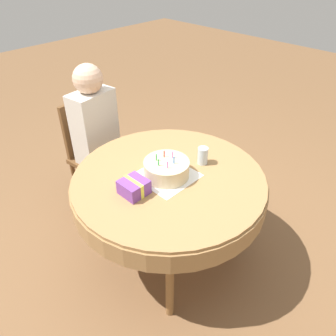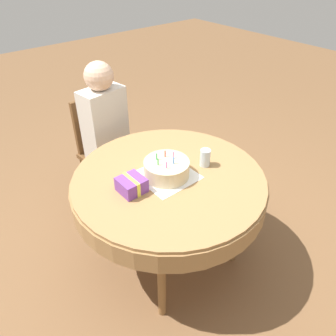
% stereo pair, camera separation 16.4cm
% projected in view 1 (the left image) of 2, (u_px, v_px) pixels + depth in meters
% --- Properties ---
extents(ground_plane, '(12.00, 12.00, 0.00)m').
position_uv_depth(ground_plane, '(169.00, 254.00, 2.44)').
color(ground_plane, brown).
extents(dining_table, '(1.22, 1.22, 0.72)m').
position_uv_depth(dining_table, '(169.00, 187.00, 2.07)').
color(dining_table, '#9E7547').
rests_on(dining_table, ground_plane).
extents(chair, '(0.43, 0.43, 0.89)m').
position_uv_depth(chair, '(93.00, 150.00, 2.73)').
color(chair, brown).
rests_on(chair, ground_plane).
extents(person, '(0.36, 0.32, 1.21)m').
position_uv_depth(person, '(96.00, 126.00, 2.54)').
color(person, '#DBB293').
rests_on(person, ground_plane).
extents(napkin, '(0.33, 0.33, 0.00)m').
position_uv_depth(napkin, '(167.00, 176.00, 2.02)').
color(napkin, white).
rests_on(napkin, dining_table).
extents(birthday_cake, '(0.28, 0.28, 0.15)m').
position_uv_depth(birthday_cake, '(166.00, 169.00, 1.99)').
color(birthday_cake, beige).
rests_on(birthday_cake, dining_table).
extents(drinking_glass, '(0.07, 0.07, 0.11)m').
position_uv_depth(drinking_glass, '(203.00, 156.00, 2.10)').
color(drinking_glass, silver).
rests_on(drinking_glass, dining_table).
extents(gift_box, '(0.14, 0.15, 0.09)m').
position_uv_depth(gift_box, '(134.00, 187.00, 1.86)').
color(gift_box, '#753D99').
rests_on(gift_box, dining_table).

